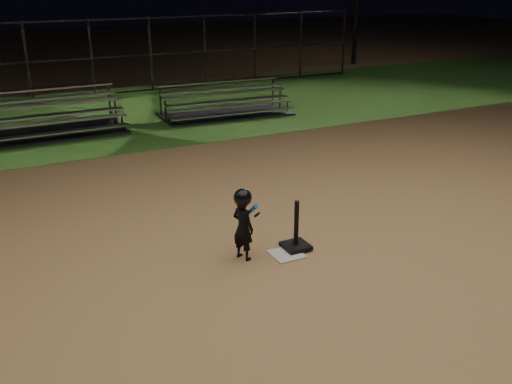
% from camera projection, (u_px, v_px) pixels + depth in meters
% --- Properties ---
extents(ground, '(80.00, 80.00, 0.00)m').
position_uv_depth(ground, '(287.00, 255.00, 8.43)').
color(ground, '#AA7D4D').
rests_on(ground, ground).
extents(grass_strip, '(60.00, 8.00, 0.01)m').
position_uv_depth(grass_strip, '(118.00, 114.00, 16.76)').
color(grass_strip, '#30601F').
rests_on(grass_strip, ground).
extents(home_plate, '(0.45, 0.45, 0.02)m').
position_uv_depth(home_plate, '(287.00, 254.00, 8.43)').
color(home_plate, beige).
rests_on(home_plate, ground).
extents(batting_tee, '(0.38, 0.38, 0.75)m').
position_uv_depth(batting_tee, '(296.00, 239.00, 8.55)').
color(batting_tee, black).
rests_on(batting_tee, home_plate).
extents(child_batter, '(0.42, 0.61, 1.08)m').
position_uv_depth(child_batter, '(243.00, 222.00, 8.13)').
color(child_batter, black).
rests_on(child_batter, ground).
extents(bleacher_left, '(4.43, 2.20, 1.08)m').
position_uv_depth(bleacher_left, '(34.00, 127.00, 14.48)').
color(bleacher_left, '#A9A9AE').
rests_on(bleacher_left, ground).
extents(bleacher_right, '(3.78, 1.99, 0.90)m').
position_uv_depth(bleacher_right, '(225.00, 109.00, 16.62)').
color(bleacher_right, '#AAAAAF').
rests_on(bleacher_right, ground).
extents(backstop_fence, '(20.08, 0.08, 2.50)m').
position_uv_depth(backstop_fence, '(92.00, 58.00, 18.82)').
color(backstop_fence, '#38383D').
rests_on(backstop_fence, ground).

